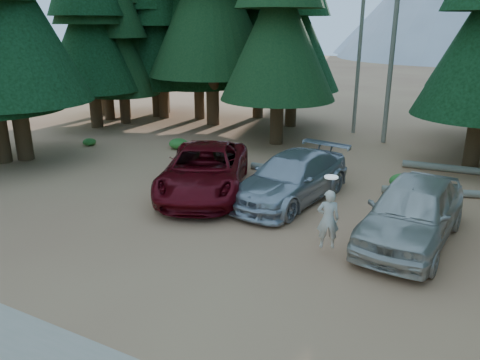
% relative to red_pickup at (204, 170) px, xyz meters
% --- Properties ---
extents(ground, '(160.00, 160.00, 0.00)m').
position_rel_red_pickup_xyz_m(ground, '(3.45, -3.59, -0.86)').
color(ground, '#A06143').
rests_on(ground, ground).
extents(forest_belt_north, '(36.00, 7.00, 22.00)m').
position_rel_red_pickup_xyz_m(forest_belt_north, '(3.45, 11.41, -0.86)').
color(forest_belt_north, black).
rests_on(forest_belt_north, ground).
extents(forest_belt_west, '(6.00, 22.00, 22.00)m').
position_rel_red_pickup_xyz_m(forest_belt_west, '(-12.05, 0.41, -0.86)').
color(forest_belt_west, black).
rests_on(forest_belt_west, ground).
extents(snag_front, '(0.24, 0.24, 12.00)m').
position_rel_red_pickup_xyz_m(snag_front, '(4.25, 10.91, 5.14)').
color(snag_front, '#6B6356').
rests_on(snag_front, ground).
extents(snag_back, '(0.20, 0.20, 10.00)m').
position_rel_red_pickup_xyz_m(snag_back, '(2.25, 12.41, 4.14)').
color(snag_back, '#6B6356').
rests_on(snag_back, ground).
extents(red_pickup, '(5.09, 6.82, 1.72)m').
position_rel_red_pickup_xyz_m(red_pickup, '(0.00, 0.00, 0.00)').
color(red_pickup, '#61080F').
rests_on(red_pickup, ground).
extents(silver_minivan_center, '(3.11, 5.90, 1.63)m').
position_rel_red_pickup_xyz_m(silver_minivan_center, '(3.11, 0.75, -0.05)').
color(silver_minivan_center, '#A8ABB1').
rests_on(silver_minivan_center, ground).
extents(silver_minivan_right, '(2.67, 5.59, 1.84)m').
position_rel_red_pickup_xyz_m(silver_minivan_right, '(7.37, -0.75, 0.06)').
color(silver_minivan_right, beige).
rests_on(silver_minivan_right, ground).
extents(frisbee_player, '(0.70, 0.60, 2.00)m').
position_rel_red_pickup_xyz_m(frisbee_player, '(5.50, -2.62, 0.17)').
color(frisbee_player, beige).
rests_on(frisbee_player, ground).
extents(log_left, '(4.06, 0.37, 0.29)m').
position_rel_red_pickup_xyz_m(log_left, '(2.26, 3.41, -0.72)').
color(log_left, '#6B6356').
rests_on(log_left, ground).
extents(log_mid, '(3.80, 0.62, 0.31)m').
position_rel_red_pickup_xyz_m(log_mid, '(7.81, 6.91, -0.71)').
color(log_mid, '#6B6356').
rests_on(log_mid, ground).
extents(log_right, '(4.17, 1.59, 0.27)m').
position_rel_red_pickup_xyz_m(log_right, '(7.86, 3.68, -0.72)').
color(log_right, '#6B6356').
rests_on(log_right, ground).
extents(shrub_far_left, '(0.93, 0.93, 0.51)m').
position_rel_red_pickup_xyz_m(shrub_far_left, '(-4.53, 4.77, -0.61)').
color(shrub_far_left, '#1E6521').
rests_on(shrub_far_left, ground).
extents(shrub_left, '(0.92, 0.92, 0.50)m').
position_rel_red_pickup_xyz_m(shrub_left, '(-1.09, 3.07, -0.61)').
color(shrub_left, '#1E6521').
rests_on(shrub_left, ground).
extents(shrub_center_left, '(0.99, 0.99, 0.54)m').
position_rel_red_pickup_xyz_m(shrub_center_left, '(2.96, 4.76, -0.59)').
color(shrub_center_left, '#1E6521').
rests_on(shrub_center_left, ground).
extents(shrub_center_right, '(0.84, 0.84, 0.46)m').
position_rel_red_pickup_xyz_m(shrub_center_right, '(3.51, 4.56, -0.63)').
color(shrub_center_right, '#1E6521').
rests_on(shrub_center_right, ground).
extents(shrub_right, '(1.08, 1.08, 0.59)m').
position_rel_red_pickup_xyz_m(shrub_right, '(6.47, 3.74, -0.57)').
color(shrub_right, '#1E6521').
rests_on(shrub_right, ground).
extents(shrub_edge_west, '(0.67, 0.67, 0.37)m').
position_rel_red_pickup_xyz_m(shrub_edge_west, '(-8.93, 3.16, -0.68)').
color(shrub_edge_west, '#1E6521').
rests_on(shrub_edge_west, ground).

